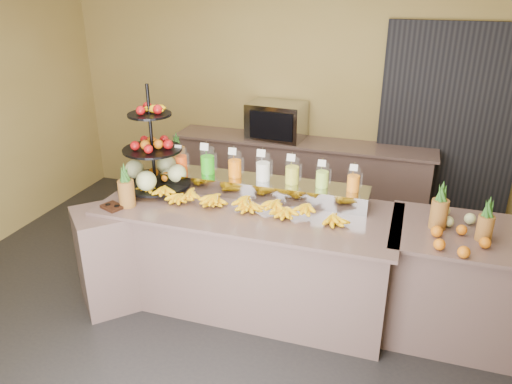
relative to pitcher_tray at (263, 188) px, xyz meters
The scene contains 20 objects.
ground 1.16m from the pitcher_tray, 93.96° to the right, with size 6.00×6.00×0.00m, color black.
room_envelope 0.91m from the pitcher_tray, 54.43° to the left, with size 6.04×5.02×2.82m.
buffet_counter 0.65m from the pitcher_tray, 115.90° to the right, with size 2.75×1.25×0.93m.
right_counter 1.75m from the pitcher_tray, ahead, with size 1.08×0.88×0.93m.
back_ledge 1.75m from the pitcher_tray, 91.38° to the left, with size 3.10×0.55×0.93m.
pitcher_tray is the anchor object (origin of this frame).
juice_pitcher_orange_a 0.80m from the pitcher_tray, behind, with size 0.11×0.11×0.26m.
juice_pitcher_green 0.55m from the pitcher_tray, behind, with size 0.13×0.13×0.31m.
juice_pitcher_orange_b 0.31m from the pitcher_tray, behind, with size 0.12×0.13×0.29m.
juice_pitcher_milk 0.18m from the pitcher_tray, 100.76° to the right, with size 0.13×0.13×0.31m.
juice_pitcher_lemon 0.31m from the pitcher_tray, ahead, with size 0.12×0.13×0.29m.
juice_pitcher_lime 0.55m from the pitcher_tray, ahead, with size 0.11×0.12×0.27m.
juice_pitcher_orange_c 0.80m from the pitcher_tray, ahead, with size 0.11×0.11×0.26m.
banana_heap 0.34m from the pitcher_tray, 118.40° to the right, with size 1.85×0.17×0.15m.
fruit_stand 0.97m from the pitcher_tray, behind, with size 0.82×0.82×0.95m.
condiment_caddy 1.29m from the pitcher_tray, 150.22° to the right, with size 0.18×0.13×0.03m, color black.
pineapple_left_a 1.17m from the pitcher_tray, 151.19° to the right, with size 0.14×0.14×0.39m.
pineapple_left_b 0.95m from the pitcher_tray, 167.82° to the left, with size 0.16×0.16×0.45m.
right_fruit_pile 1.63m from the pitcher_tray, 11.25° to the right, with size 0.44×0.42×0.23m.
oven_warmer 1.71m from the pitcher_tray, 101.86° to the left, with size 0.65×0.45×0.43m, color gray.
Camera 1 is at (1.23, -3.28, 2.72)m, focal length 35.00 mm.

